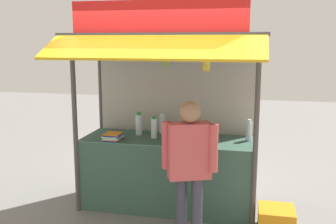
{
  "coord_description": "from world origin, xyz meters",
  "views": [
    {
      "loc": [
        1.06,
        -4.76,
        2.16
      ],
      "look_at": [
        0.0,
        0.0,
        1.27
      ],
      "focal_mm": 41.63,
      "sensor_mm": 36.0,
      "label": 1
    }
  ],
  "objects_px": {
    "water_bottle_far_left": "(162,124)",
    "magazine_stack_mid_left": "(113,136)",
    "banana_bunch_leftmost": "(165,59)",
    "water_bottle_front_right": "(206,130)",
    "water_bottle_left": "(249,131)",
    "vendor_person": "(189,160)",
    "water_bottle_front_left": "(154,128)",
    "banana_bunch_inner_right": "(206,64)",
    "water_bottle_back_right": "(139,124)",
    "magazine_stack_back_left": "(184,138)",
    "plastic_crate": "(276,220)"
  },
  "relations": [
    {
      "from": "banana_bunch_inner_right",
      "to": "vendor_person",
      "type": "bearing_deg",
      "value": -104.54
    },
    {
      "from": "banana_bunch_leftmost",
      "to": "vendor_person",
      "type": "height_order",
      "value": "banana_bunch_leftmost"
    },
    {
      "from": "water_bottle_back_right",
      "to": "magazine_stack_mid_left",
      "type": "height_order",
      "value": "water_bottle_back_right"
    },
    {
      "from": "water_bottle_far_left",
      "to": "magazine_stack_back_left",
      "type": "xyz_separation_m",
      "value": [
        0.37,
        -0.34,
        -0.09
      ]
    },
    {
      "from": "water_bottle_back_right",
      "to": "magazine_stack_back_left",
      "type": "relative_size",
      "value": 0.99
    },
    {
      "from": "water_bottle_front_left",
      "to": "banana_bunch_inner_right",
      "type": "xyz_separation_m",
      "value": [
        0.72,
        -0.49,
        0.86
      ]
    },
    {
      "from": "water_bottle_front_right",
      "to": "water_bottle_far_left",
      "type": "xyz_separation_m",
      "value": [
        -0.62,
        0.15,
        0.02
      ]
    },
    {
      "from": "water_bottle_back_right",
      "to": "vendor_person",
      "type": "bearing_deg",
      "value": -50.13
    },
    {
      "from": "magazine_stack_mid_left",
      "to": "vendor_person",
      "type": "relative_size",
      "value": 0.16
    },
    {
      "from": "water_bottle_left",
      "to": "banana_bunch_leftmost",
      "type": "relative_size",
      "value": 1.12
    },
    {
      "from": "water_bottle_front_left",
      "to": "water_bottle_far_left",
      "type": "height_order",
      "value": "water_bottle_front_left"
    },
    {
      "from": "water_bottle_front_left",
      "to": "banana_bunch_inner_right",
      "type": "height_order",
      "value": "banana_bunch_inner_right"
    },
    {
      "from": "water_bottle_back_right",
      "to": "magazine_stack_back_left",
      "type": "bearing_deg",
      "value": -15.13
    },
    {
      "from": "water_bottle_back_right",
      "to": "water_bottle_front_left",
      "type": "relative_size",
      "value": 1.07
    },
    {
      "from": "water_bottle_front_right",
      "to": "magazine_stack_mid_left",
      "type": "height_order",
      "value": "water_bottle_front_right"
    },
    {
      "from": "water_bottle_left",
      "to": "water_bottle_back_right",
      "type": "height_order",
      "value": "water_bottle_back_right"
    },
    {
      "from": "magazine_stack_mid_left",
      "to": "banana_bunch_leftmost",
      "type": "xyz_separation_m",
      "value": [
        0.75,
        -0.28,
        1.0
      ]
    },
    {
      "from": "magazine_stack_mid_left",
      "to": "magazine_stack_back_left",
      "type": "relative_size",
      "value": 0.8
    },
    {
      "from": "banana_bunch_leftmost",
      "to": "vendor_person",
      "type": "relative_size",
      "value": 0.16
    },
    {
      "from": "water_bottle_far_left",
      "to": "magazine_stack_mid_left",
      "type": "xyz_separation_m",
      "value": [
        -0.53,
        -0.5,
        -0.09
      ]
    },
    {
      "from": "water_bottle_front_left",
      "to": "vendor_person",
      "type": "bearing_deg",
      "value": -55.86
    },
    {
      "from": "water_bottle_left",
      "to": "magazine_stack_back_left",
      "type": "xyz_separation_m",
      "value": [
        -0.8,
        -0.18,
        -0.09
      ]
    },
    {
      "from": "water_bottle_front_right",
      "to": "plastic_crate",
      "type": "bearing_deg",
      "value": -31.94
    },
    {
      "from": "magazine_stack_mid_left",
      "to": "banana_bunch_inner_right",
      "type": "relative_size",
      "value": 0.85
    },
    {
      "from": "water_bottle_front_left",
      "to": "banana_bunch_inner_right",
      "type": "relative_size",
      "value": 0.98
    },
    {
      "from": "water_bottle_front_right",
      "to": "plastic_crate",
      "type": "distance_m",
      "value": 1.38
    },
    {
      "from": "banana_bunch_inner_right",
      "to": "banana_bunch_leftmost",
      "type": "height_order",
      "value": "same"
    },
    {
      "from": "water_bottle_front_left",
      "to": "water_bottle_far_left",
      "type": "xyz_separation_m",
      "value": [
        0.04,
        0.29,
        -0.01
      ]
    },
    {
      "from": "banana_bunch_leftmost",
      "to": "magazine_stack_back_left",
      "type": "bearing_deg",
      "value": 72.04
    },
    {
      "from": "banana_bunch_leftmost",
      "to": "water_bottle_front_right",
      "type": "bearing_deg",
      "value": 57.58
    },
    {
      "from": "magazine_stack_back_left",
      "to": "water_bottle_far_left",
      "type": "bearing_deg",
      "value": 137.17
    },
    {
      "from": "water_bottle_left",
      "to": "vendor_person",
      "type": "relative_size",
      "value": 0.17
    },
    {
      "from": "water_bottle_left",
      "to": "banana_bunch_inner_right",
      "type": "bearing_deg",
      "value": -128.12
    },
    {
      "from": "water_bottle_left",
      "to": "water_bottle_front_right",
      "type": "distance_m",
      "value": 0.55
    },
    {
      "from": "water_bottle_left",
      "to": "water_bottle_front_left",
      "type": "xyz_separation_m",
      "value": [
        -1.21,
        -0.13,
        0.01
      ]
    },
    {
      "from": "water_bottle_front_right",
      "to": "water_bottle_far_left",
      "type": "height_order",
      "value": "water_bottle_far_left"
    },
    {
      "from": "water_bottle_back_right",
      "to": "magazine_stack_mid_left",
      "type": "bearing_deg",
      "value": -126.51
    },
    {
      "from": "plastic_crate",
      "to": "magazine_stack_back_left",
      "type": "bearing_deg",
      "value": 162.08
    },
    {
      "from": "magazine_stack_back_left",
      "to": "water_bottle_back_right",
      "type": "bearing_deg",
      "value": 164.87
    },
    {
      "from": "water_bottle_left",
      "to": "vendor_person",
      "type": "distance_m",
      "value": 1.2
    },
    {
      "from": "water_bottle_back_right",
      "to": "water_bottle_left",
      "type": "bearing_deg",
      "value": 0.14
    },
    {
      "from": "vendor_person",
      "to": "magazine_stack_back_left",
      "type": "bearing_deg",
      "value": -98.06
    },
    {
      "from": "vendor_person",
      "to": "plastic_crate",
      "type": "height_order",
      "value": "vendor_person"
    },
    {
      "from": "water_bottle_left",
      "to": "magazine_stack_back_left",
      "type": "height_order",
      "value": "water_bottle_left"
    },
    {
      "from": "magazine_stack_mid_left",
      "to": "plastic_crate",
      "type": "height_order",
      "value": "magazine_stack_mid_left"
    },
    {
      "from": "water_bottle_front_right",
      "to": "water_bottle_front_left",
      "type": "height_order",
      "value": "water_bottle_front_left"
    },
    {
      "from": "water_bottle_back_right",
      "to": "plastic_crate",
      "type": "relative_size",
      "value": 0.77
    },
    {
      "from": "water_bottle_left",
      "to": "plastic_crate",
      "type": "xyz_separation_m",
      "value": [
        0.35,
        -0.55,
        -0.91
      ]
    },
    {
      "from": "water_bottle_left",
      "to": "magazine_stack_mid_left",
      "type": "xyz_separation_m",
      "value": [
        -1.7,
        -0.34,
        -0.08
      ]
    },
    {
      "from": "water_bottle_front_left",
      "to": "vendor_person",
      "type": "relative_size",
      "value": 0.19
    }
  ]
}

